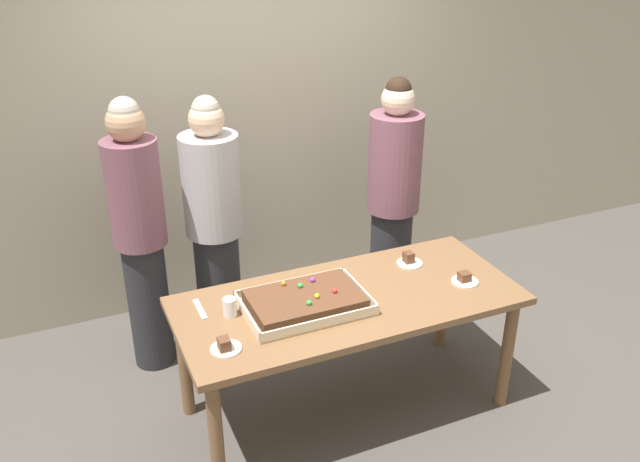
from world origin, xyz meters
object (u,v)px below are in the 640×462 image
object	(u,v)px
person_serving_front	(214,225)
drink_cup_nearest	(230,307)
person_green_shirt_behind	(393,199)
sheet_cake	(305,302)
person_striped_tie_right	(140,233)
plated_slice_near_left	(225,346)
plated_slice_near_right	(409,260)
plated_slice_far_left	(465,279)
party_table	(348,312)
cake_server_utensil	(200,309)

from	to	relation	value
person_serving_front	drink_cup_nearest	bearing A→B (deg)	-23.97
person_serving_front	person_green_shirt_behind	distance (m)	1.20
sheet_cake	drink_cup_nearest	distance (m)	0.39
drink_cup_nearest	person_striped_tie_right	xyz separation A→B (m)	(-0.30, 0.82, 0.11)
plated_slice_near_left	drink_cup_nearest	xyz separation A→B (m)	(0.11, 0.28, 0.03)
plated_slice_near_right	plated_slice_far_left	size ratio (longest dim) A/B	1.00
party_table	plated_slice_near_right	world-z (taller)	plated_slice_near_right
plated_slice_near_left	plated_slice_far_left	size ratio (longest dim) A/B	1.00
plated_slice_near_right	person_serving_front	world-z (taller)	person_serving_front
person_green_shirt_behind	person_striped_tie_right	size ratio (longest dim) A/B	0.98
plated_slice_far_left	party_table	bearing A→B (deg)	170.53
drink_cup_nearest	plated_slice_near_left	bearing A→B (deg)	-111.10
party_table	plated_slice_far_left	xyz separation A→B (m)	(0.66, -0.11, 0.11)
cake_server_utensil	person_green_shirt_behind	bearing A→B (deg)	22.58
party_table	plated_slice_far_left	size ratio (longest dim) A/B	12.37
plated_slice_near_right	person_serving_front	size ratio (longest dim) A/B	0.09
plated_slice_far_left	person_striped_tie_right	size ratio (longest dim) A/B	0.09
cake_server_utensil	plated_slice_near_left	bearing A→B (deg)	-86.81
party_table	drink_cup_nearest	world-z (taller)	drink_cup_nearest
party_table	sheet_cake	world-z (taller)	sheet_cake
sheet_cake	plated_slice_near_right	bearing A→B (deg)	15.27
plated_slice_near_right	person_striped_tie_right	distance (m)	1.59
drink_cup_nearest	cake_server_utensil	size ratio (longest dim) A/B	0.50
drink_cup_nearest	person_striped_tie_right	distance (m)	0.88
plated_slice_far_left	person_green_shirt_behind	distance (m)	0.93
party_table	drink_cup_nearest	size ratio (longest dim) A/B	18.55
person_serving_front	person_green_shirt_behind	bearing A→B (deg)	71.17
plated_slice_near_left	plated_slice_near_right	bearing A→B (deg)	17.74
plated_slice_near_left	plated_slice_near_right	distance (m)	1.29
drink_cup_nearest	person_serving_front	distance (m)	0.86
person_striped_tie_right	party_table	bearing A→B (deg)	9.07
person_serving_front	sheet_cake	bearing A→B (deg)	0.02
party_table	person_green_shirt_behind	xyz separation A→B (m)	(0.72, 0.81, 0.22)
person_green_shirt_behind	person_striped_tie_right	world-z (taller)	person_striped_tie_right
sheet_cake	person_striped_tie_right	xyz separation A→B (m)	(-0.68, 0.90, 0.13)
sheet_cake	plated_slice_near_right	size ratio (longest dim) A/B	4.29
party_table	plated_slice_near_right	bearing A→B (deg)	22.14
plated_slice_near_left	plated_slice_far_left	xyz separation A→B (m)	(1.40, 0.08, -0.00)
plated_slice_far_left	cake_server_utensil	xyz separation A→B (m)	(-1.42, 0.31, -0.01)
sheet_cake	cake_server_utensil	distance (m)	0.55
sheet_cake	person_serving_front	xyz separation A→B (m)	(-0.22, 0.93, 0.08)
drink_cup_nearest	cake_server_utensil	xyz separation A→B (m)	(-0.13, 0.11, -0.05)
plated_slice_far_left	person_green_shirt_behind	world-z (taller)	person_green_shirt_behind
plated_slice_near_left	plated_slice_far_left	world-z (taller)	plated_slice_near_left
plated_slice_near_right	sheet_cake	bearing A→B (deg)	-164.73
party_table	person_serving_front	bearing A→B (deg)	117.00
sheet_cake	plated_slice_near_left	distance (m)	0.52
party_table	sheet_cake	bearing A→B (deg)	-179.28
person_serving_front	person_striped_tie_right	size ratio (longest dim) A/B	0.97
sheet_cake	cake_server_utensil	size ratio (longest dim) A/B	3.22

